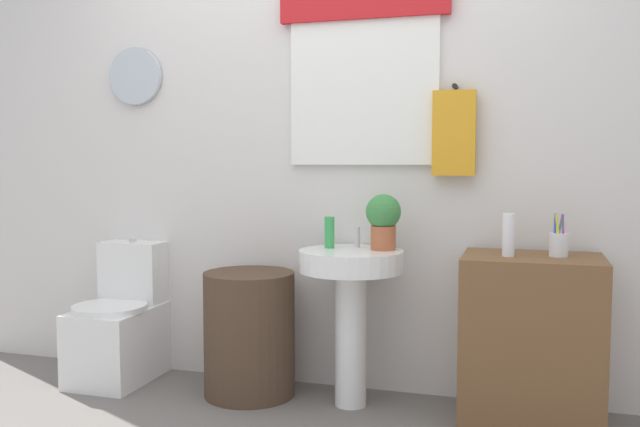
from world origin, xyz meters
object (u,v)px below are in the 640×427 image
toilet (121,326)px  pedestal_sink (351,290)px  soap_bottle (329,232)px  laundry_hamper (249,334)px  lotion_bottle (509,235)px  wooden_cabinet (531,341)px  potted_plant (383,218)px  toothbrush_cup (559,244)px

toilet → pedestal_sink: size_ratio=0.99×
toilet → soap_bottle: 1.27m
laundry_hamper → lotion_bottle: 1.34m
soap_bottle → laundry_hamper: bearing=-172.8°
toilet → soap_bottle: soap_bottle is taller
wooden_cabinet → soap_bottle: size_ratio=4.95×
pedestal_sink → toilet: bearing=178.5°
toilet → potted_plant: (1.41, 0.03, 0.61)m
laundry_hamper → potted_plant: potted_plant is taller
potted_plant → toothbrush_cup: bearing=-2.9°
toilet → wooden_cabinet: size_ratio=0.99×
pedestal_sink → toothbrush_cup: toothbrush_cup is taller
pedestal_sink → lotion_bottle: size_ratio=3.98×
wooden_cabinet → toothbrush_cup: 0.44m
wooden_cabinet → soap_bottle: (-0.93, 0.05, 0.44)m
pedestal_sink → toothbrush_cup: bearing=1.2°
wooden_cabinet → potted_plant: size_ratio=2.85×
potted_plant → toilet: bearing=-178.9°
laundry_hamper → pedestal_sink: (0.52, 0.00, 0.25)m
soap_bottle → toothbrush_cup: toothbrush_cup is taller
wooden_cabinet → toilet: bearing=179.1°
toilet → pedestal_sink: (1.27, -0.03, 0.27)m
toilet → pedestal_sink: pedestal_sink is taller
wooden_cabinet → potted_plant: bearing=174.9°
soap_bottle → potted_plant: bearing=2.2°
toilet → toothbrush_cup: toothbrush_cup is taller
wooden_cabinet → potted_plant: 0.85m
wooden_cabinet → soap_bottle: soap_bottle is taller
wooden_cabinet → lotion_bottle: bearing=-158.9°
toilet → soap_bottle: (1.15, 0.02, 0.54)m
toilet → laundry_hamper: size_ratio=1.20×
toilet → pedestal_sink: bearing=-1.5°
lotion_bottle → toothbrush_cup: size_ratio=1.01×
toilet → potted_plant: 1.54m
wooden_cabinet → lotion_bottle: lotion_bottle is taller
soap_bottle → potted_plant: size_ratio=0.58×
potted_plant → lotion_bottle: (0.57, -0.10, -0.05)m
lotion_bottle → toothbrush_cup: (0.21, 0.06, -0.04)m
pedestal_sink → lotion_bottle: 0.77m
lotion_bottle → soap_bottle: bearing=173.8°
laundry_hamper → pedestal_sink: bearing=0.0°
soap_bottle → lotion_bottle: 0.84m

